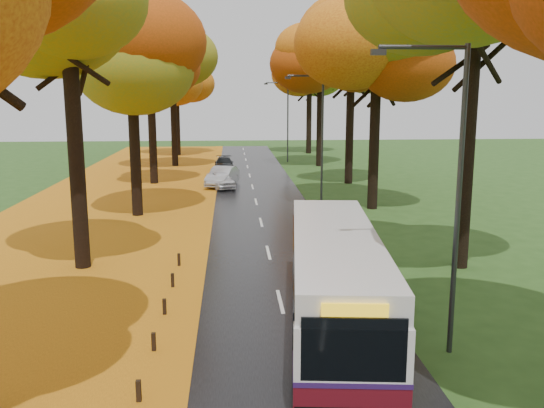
{
  "coord_description": "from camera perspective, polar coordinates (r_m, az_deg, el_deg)",
  "views": [
    {
      "loc": [
        -1.57,
        -6.02,
        6.79
      ],
      "look_at": [
        0.0,
        15.81,
        2.6
      ],
      "focal_mm": 38.0,
      "sensor_mm": 36.0,
      "label": 1
    }
  ],
  "objects": [
    {
      "name": "bus",
      "position": [
        17.02,
        6.24,
        -7.29
      ],
      "size": [
        3.58,
        10.89,
        2.81
      ],
      "rotation": [
        0.0,
        0.0,
        -0.11
      ],
      "color": "#590E17",
      "rests_on": "road"
    },
    {
      "name": "car_white",
      "position": [
        42.11,
        -5.14,
        2.43
      ],
      "size": [
        2.55,
        3.91,
        1.24
      ],
      "primitive_type": "imported",
      "rotation": [
        0.0,
        0.0,
        0.33
      ],
      "color": "silver",
      "rests_on": "road"
    },
    {
      "name": "centre_line",
      "position": [
        31.78,
        -1.19,
        -1.42
      ],
      "size": [
        0.12,
        90.0,
        0.01
      ],
      "primitive_type": "cube",
      "color": "silver",
      "rests_on": "road"
    },
    {
      "name": "streetlamp_near",
      "position": [
        15.21,
        17.22,
        2.5
      ],
      "size": [
        2.45,
        0.18,
        8.0
      ],
      "color": "#333538",
      "rests_on": "ground"
    },
    {
      "name": "streetlamp_far",
      "position": [
        58.31,
        1.33,
        8.8
      ],
      "size": [
        2.45,
        0.18,
        8.0
      ],
      "color": "#333538",
      "rests_on": "ground"
    },
    {
      "name": "road",
      "position": [
        31.78,
        -1.19,
        -1.46
      ],
      "size": [
        6.5,
        90.0,
        0.04
      ],
      "primitive_type": "cube",
      "color": "black",
      "rests_on": "ground"
    },
    {
      "name": "trees_left",
      "position": [
        33.66,
        -14.2,
        15.2
      ],
      "size": [
        9.2,
        74.0,
        13.88
      ],
      "color": "black",
      "rests_on": "ground"
    },
    {
      "name": "leaf_drift",
      "position": [
        31.77,
        -6.69,
        -1.49
      ],
      "size": [
        0.9,
        90.0,
        0.01
      ],
      "primitive_type": "cube",
      "color": "orange",
      "rests_on": "road"
    },
    {
      "name": "streetlamp_mid",
      "position": [
        36.49,
        4.62,
        7.54
      ],
      "size": [
        2.45,
        0.18,
        8.0
      ],
      "color": "#333538",
      "rests_on": "ground"
    },
    {
      "name": "car_dark",
      "position": [
        51.97,
        -4.77,
        3.99
      ],
      "size": [
        1.74,
        4.07,
        1.17
      ],
      "primitive_type": "imported",
      "rotation": [
        0.0,
        0.0,
        0.02
      ],
      "color": "black",
      "rests_on": "road"
    },
    {
      "name": "trees_right",
      "position": [
        34.2,
        11.15,
        15.51
      ],
      "size": [
        9.3,
        74.2,
        13.96
      ],
      "color": "black",
      "rests_on": "ground"
    },
    {
      "name": "leaf_verge",
      "position": [
        32.6,
        -17.2,
        -1.65
      ],
      "size": [
        12.0,
        90.0,
        0.02
      ],
      "primitive_type": "cube",
      "color": "#98520D",
      "rests_on": "ground"
    },
    {
      "name": "car_silver",
      "position": [
        43.01,
        -4.93,
        2.74
      ],
      "size": [
        2.64,
        4.61,
        1.44
      ],
      "primitive_type": "imported",
      "rotation": [
        0.0,
        0.0,
        -0.27
      ],
      "color": "#ACB0B5",
      "rests_on": "road"
    }
  ]
}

